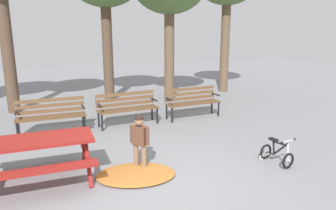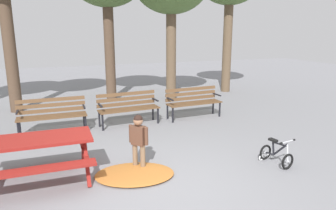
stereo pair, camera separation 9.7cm
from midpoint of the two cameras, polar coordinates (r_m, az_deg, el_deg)
name	(u,v)px [view 1 (the left image)]	position (r m, az deg, el deg)	size (l,w,h in m)	color
ground	(160,187)	(5.24, -2.02, -14.64)	(36.00, 36.00, 0.00)	gray
picnic_table	(36,149)	(5.57, -23.35, -7.36)	(1.81, 1.36, 0.79)	maroon
park_bench_far_left	(51,113)	(8.08, -20.80, -1.40)	(1.60, 0.47, 0.85)	brown
park_bench_left	(127,106)	(8.34, -7.75, -0.16)	(1.63, 0.56, 0.85)	brown
park_bench_right	(192,100)	(8.99, 4.06, 0.93)	(1.62, 0.54, 0.85)	brown
child_standing	(140,138)	(5.64, -5.67, -5.95)	(0.29, 0.30, 1.02)	#7F664C
kids_bicycle	(276,153)	(6.30, 18.68, -8.34)	(0.44, 0.60, 0.54)	black
leaf_pile	(136,174)	(5.59, -6.34, -12.39)	(1.37, 0.96, 0.07)	#B26B2D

